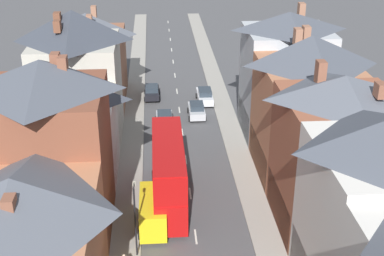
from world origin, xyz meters
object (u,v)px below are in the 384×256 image
Objects in this scene: double_decker_bus_lead at (168,171)px; car_parked_left_a at (164,119)px; car_near_blue at (152,92)px; street_lamp at (135,216)px; car_near_silver at (197,110)px; car_parked_right_a at (205,96)px; delivery_van at (153,211)px.

double_decker_bus_lead is 2.83× the size of car_parked_left_a.
double_decker_bus_lead is at bearing -86.79° from car_near_blue.
car_parked_left_a is at bearing -80.99° from car_near_blue.
car_near_blue is 0.70× the size of street_lamp.
street_lamp reaches higher than car_near_silver.
car_near_blue is 7.76m from car_near_silver.
double_decker_bus_lead is at bearing -102.01° from car_near_silver.
street_lamp is at bearing -104.76° from car_parked_right_a.
double_decker_bus_lead is 1.96× the size of street_lamp.
car_near_blue is at bearing 90.00° from delivery_van.
car_parked_left_a is 21.76m from street_lamp.
street_lamp reaches higher than car_near_blue.
double_decker_bus_lead is at bearing -90.04° from car_parked_left_a.
car_near_blue is at bearing 99.01° from car_parked_left_a.
car_near_silver is 4.43m from car_parked_right_a.
car_parked_right_a is (6.20, -1.79, 0.03)m from car_near_blue.
car_near_silver is at bearing -50.84° from car_near_blue.
car_parked_right_a is at bearing 75.81° from delivery_van.
car_parked_right_a is (1.30, 4.23, 0.01)m from car_near_silver.
car_parked_left_a is 0.87× the size of car_parked_right_a.
delivery_van is (-1.30, -18.10, 0.52)m from car_parked_left_a.
car_parked_right_a is at bearing -16.07° from car_near_blue.
double_decker_bus_lead reaches higher than delivery_van.
car_near_silver is 24.55m from street_lamp.
double_decker_bus_lead is at bearing 68.73° from delivery_van.
car_parked_right_a is at bearing 75.24° from street_lamp.
car_parked_right_a is at bearing 76.96° from double_decker_bus_lead.
car_parked_right_a is 0.80× the size of street_lamp.
car_parked_right_a reaches higher than car_near_silver.
car_near_blue is 29.81m from street_lamp.
car_near_silver is 4.21m from car_parked_left_a.
double_decker_bus_lead is 2.81× the size of car_near_blue.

